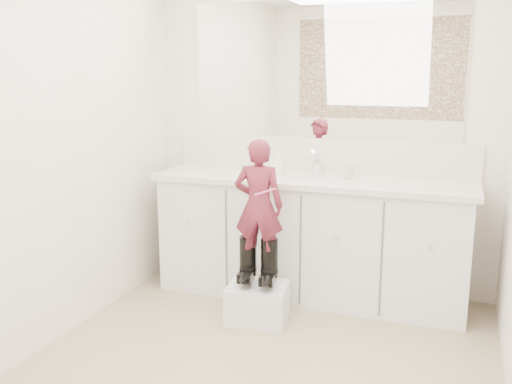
% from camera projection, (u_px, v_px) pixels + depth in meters
% --- Properties ---
extents(floor, '(3.00, 3.00, 0.00)m').
position_uv_depth(floor, '(253.00, 375.00, 3.12)').
color(floor, '#917B5E').
rests_on(floor, ground).
extents(wall_back, '(2.60, 0.00, 2.60)m').
position_uv_depth(wall_back, '(322.00, 130.00, 4.25)').
color(wall_back, beige).
rests_on(wall_back, floor).
extents(wall_front, '(2.60, 0.00, 2.60)m').
position_uv_depth(wall_front, '(56.00, 242.00, 1.49)').
color(wall_front, beige).
rests_on(wall_front, floor).
extents(wall_left, '(0.00, 3.00, 3.00)m').
position_uv_depth(wall_left, '(42.00, 148.00, 3.30)').
color(wall_left, beige).
rests_on(wall_left, floor).
extents(vanity_cabinet, '(2.20, 0.55, 0.85)m').
position_uv_depth(vanity_cabinet, '(310.00, 240.00, 4.16)').
color(vanity_cabinet, silver).
rests_on(vanity_cabinet, floor).
extents(countertop, '(2.28, 0.58, 0.04)m').
position_uv_depth(countertop, '(311.00, 181.00, 4.05)').
color(countertop, beige).
rests_on(countertop, vanity_cabinet).
extents(backsplash, '(2.28, 0.03, 0.25)m').
position_uv_depth(backsplash, '(321.00, 155.00, 4.28)').
color(backsplash, beige).
rests_on(backsplash, countertop).
extents(mirror, '(2.00, 0.02, 1.00)m').
position_uv_depth(mirror, '(323.00, 70.00, 4.15)').
color(mirror, white).
rests_on(mirror, wall_back).
extents(dot_panel, '(2.00, 0.01, 1.20)m').
position_uv_depth(dot_panel, '(45.00, 66.00, 1.41)').
color(dot_panel, '#472819').
rests_on(dot_panel, wall_front).
extents(faucet, '(0.08, 0.08, 0.10)m').
position_uv_depth(faucet, '(317.00, 167.00, 4.19)').
color(faucet, silver).
rests_on(faucet, countertop).
extents(cup, '(0.11, 0.11, 0.09)m').
position_uv_depth(cup, '(349.00, 172.00, 4.04)').
color(cup, beige).
rests_on(cup, countertop).
extents(soap_bottle, '(0.09, 0.09, 0.19)m').
position_uv_depth(soap_bottle, '(277.00, 162.00, 4.14)').
color(soap_bottle, white).
rests_on(soap_bottle, countertop).
extents(step_stool, '(0.43, 0.37, 0.25)m').
position_uv_depth(step_stool, '(258.00, 303.00, 3.79)').
color(step_stool, silver).
rests_on(step_stool, floor).
extents(boot_left, '(0.15, 0.23, 0.32)m').
position_uv_depth(boot_left, '(248.00, 260.00, 3.77)').
color(boot_left, black).
rests_on(boot_left, step_stool).
extents(boot_right, '(0.15, 0.23, 0.32)m').
position_uv_depth(boot_right, '(269.00, 262.00, 3.72)').
color(boot_right, black).
rests_on(boot_right, step_stool).
extents(toddler, '(0.34, 0.25, 0.87)m').
position_uv_depth(toddler, '(259.00, 206.00, 3.67)').
color(toddler, '#9B2F4D').
rests_on(toddler, step_stool).
extents(toothbrush, '(0.14, 0.03, 0.06)m').
position_uv_depth(toothbrush, '(265.00, 192.00, 3.55)').
color(toothbrush, '#E358A0').
rests_on(toothbrush, toddler).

